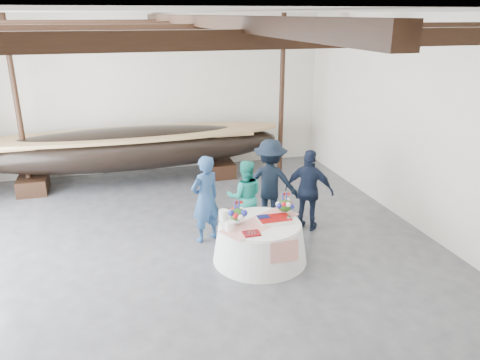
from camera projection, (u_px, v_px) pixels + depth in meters
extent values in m
cube|color=#3D3D42|center=(195.00, 263.00, 8.87)|extent=(10.00, 12.00, 0.01)
cube|color=silver|center=(155.00, 95.00, 13.55)|extent=(10.00, 0.02, 4.50)
cube|color=silver|center=(437.00, 131.00, 9.39)|extent=(0.02, 12.00, 4.50)
cube|color=white|center=(186.00, 12.00, 7.36)|extent=(10.00, 12.00, 0.01)
cube|color=black|center=(250.00, 39.00, 4.27)|extent=(9.80, 0.12, 0.18)
cube|color=black|center=(198.00, 30.00, 6.53)|extent=(9.80, 0.12, 0.18)
cube|color=black|center=(173.00, 26.00, 8.80)|extent=(9.80, 0.12, 0.18)
cube|color=black|center=(158.00, 23.00, 11.07)|extent=(9.80, 0.12, 0.18)
cube|color=black|center=(186.00, 20.00, 7.40)|extent=(0.15, 11.76, 0.15)
cylinder|color=black|center=(18.00, 108.00, 11.62)|extent=(0.14, 0.14, 4.50)
cylinder|color=black|center=(282.00, 96.00, 13.41)|extent=(0.14, 0.14, 4.50)
cube|color=black|center=(33.00, 185.00, 12.33)|extent=(0.74, 0.95, 0.42)
cube|color=black|center=(220.00, 168.00, 13.62)|extent=(0.74, 0.95, 0.42)
ellipsoid|color=black|center=(129.00, 149.00, 12.71)|extent=(8.45, 1.69, 1.16)
cube|color=#9E7A4C|center=(128.00, 137.00, 12.60)|extent=(6.76, 1.11, 0.06)
cone|color=silver|center=(260.00, 242.00, 8.90)|extent=(1.80, 1.80, 0.74)
cylinder|color=silver|center=(260.00, 224.00, 8.77)|extent=(1.52, 1.52, 0.04)
cube|color=red|center=(260.00, 223.00, 8.76)|extent=(1.72, 1.29, 0.01)
cube|color=white|center=(274.00, 220.00, 8.79)|extent=(0.60, 0.40, 0.07)
cylinder|color=white|center=(230.00, 226.00, 8.44)|extent=(0.18, 0.18, 0.16)
cylinder|color=white|center=(224.00, 215.00, 8.86)|extent=(0.18, 0.18, 0.20)
cube|color=maroon|center=(252.00, 233.00, 8.30)|extent=(0.30, 0.24, 0.03)
cone|color=silver|center=(289.00, 219.00, 8.77)|extent=(0.09, 0.09, 0.12)
imported|color=navy|center=(205.00, 199.00, 9.50)|extent=(0.79, 0.67, 1.83)
imported|color=teal|center=(245.00, 197.00, 9.93)|extent=(0.89, 0.75, 1.60)
imported|color=black|center=(270.00, 182.00, 10.27)|extent=(1.44, 1.18, 1.94)
imported|color=black|center=(309.00, 191.00, 10.00)|extent=(1.10, 0.99, 1.80)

